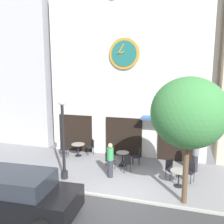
{
  "coord_description": "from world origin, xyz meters",
  "views": [
    {
      "loc": [
        2.25,
        -8.46,
        5.02
      ],
      "look_at": [
        -0.98,
        2.47,
        3.05
      ],
      "focal_mm": 38.46,
      "sensor_mm": 36.0,
      "label": 1
    }
  ],
  "objects_px": {
    "parked_car_black": "(17,195)",
    "cafe_chair_right_end": "(190,170)",
    "cafe_chair_left_end": "(126,162)",
    "pedestrian_green": "(110,160)",
    "street_lamp": "(63,138)",
    "cafe_chair_by_entrance": "(170,168)",
    "cafe_chair_facing_wall": "(91,146)",
    "cafe_chair_mid_row": "(109,160)",
    "cafe_chair_corner": "(63,148)",
    "street_tree": "(189,113)",
    "pedestrian_grey": "(196,155)",
    "cafe_table_leftmost": "(78,147)",
    "cafe_table_center_left": "(179,175)",
    "cafe_table_center_right": "(123,156)",
    "cafe_chair_facing_street": "(138,155)"
  },
  "relations": [
    {
      "from": "cafe_chair_right_end",
      "to": "cafe_chair_facing_street",
      "type": "bearing_deg",
      "value": 154.61
    },
    {
      "from": "street_tree",
      "to": "cafe_chair_mid_row",
      "type": "relative_size",
      "value": 5.36
    },
    {
      "from": "cafe_chair_left_end",
      "to": "cafe_chair_corner",
      "type": "height_order",
      "value": "same"
    },
    {
      "from": "street_lamp",
      "to": "parked_car_black",
      "type": "bearing_deg",
      "value": -93.51
    },
    {
      "from": "cafe_chair_left_end",
      "to": "cafe_chair_by_entrance",
      "type": "relative_size",
      "value": 1.0
    },
    {
      "from": "cafe_chair_corner",
      "to": "pedestrian_grey",
      "type": "height_order",
      "value": "pedestrian_grey"
    },
    {
      "from": "cafe_chair_right_end",
      "to": "pedestrian_green",
      "type": "xyz_separation_m",
      "value": [
        -3.63,
        -0.62,
        0.33
      ]
    },
    {
      "from": "street_tree",
      "to": "cafe_chair_mid_row",
      "type": "xyz_separation_m",
      "value": [
        -3.7,
        2.18,
        -2.97
      ]
    },
    {
      "from": "cafe_table_center_right",
      "to": "cafe_chair_right_end",
      "type": "distance_m",
      "value": 3.52
    },
    {
      "from": "cafe_table_center_right",
      "to": "street_lamp",
      "type": "bearing_deg",
      "value": -135.11
    },
    {
      "from": "street_tree",
      "to": "cafe_chair_right_end",
      "type": "height_order",
      "value": "street_tree"
    },
    {
      "from": "cafe_table_center_right",
      "to": "cafe_chair_right_end",
      "type": "xyz_separation_m",
      "value": [
        3.4,
        -0.89,
        0.01
      ]
    },
    {
      "from": "street_lamp",
      "to": "cafe_table_center_right",
      "type": "relative_size",
      "value": 5.15
    },
    {
      "from": "pedestrian_green",
      "to": "pedestrian_grey",
      "type": "distance_m",
      "value": 4.32
    },
    {
      "from": "cafe_chair_right_end",
      "to": "cafe_table_center_left",
      "type": "bearing_deg",
      "value": -125.79
    },
    {
      "from": "cafe_table_leftmost",
      "to": "pedestrian_green",
      "type": "distance_m",
      "value": 3.47
    },
    {
      "from": "street_lamp",
      "to": "cafe_table_center_right",
      "type": "bearing_deg",
      "value": 44.89
    },
    {
      "from": "cafe_table_leftmost",
      "to": "cafe_chair_by_entrance",
      "type": "xyz_separation_m",
      "value": [
        5.41,
        -1.56,
        -0.02
      ]
    },
    {
      "from": "pedestrian_green",
      "to": "cafe_chair_corner",
      "type": "bearing_deg",
      "value": 151.57
    },
    {
      "from": "cafe_table_center_left",
      "to": "pedestrian_grey",
      "type": "height_order",
      "value": "pedestrian_grey"
    },
    {
      "from": "cafe_chair_facing_street",
      "to": "parked_car_black",
      "type": "relative_size",
      "value": 0.2
    },
    {
      "from": "street_lamp",
      "to": "cafe_chair_by_entrance",
      "type": "distance_m",
      "value": 5.17
    },
    {
      "from": "cafe_chair_right_end",
      "to": "cafe_chair_corner",
      "type": "distance_m",
      "value": 7.21
    },
    {
      "from": "cafe_chair_left_end",
      "to": "pedestrian_green",
      "type": "height_order",
      "value": "pedestrian_green"
    },
    {
      "from": "cafe_chair_left_end",
      "to": "pedestrian_green",
      "type": "xyz_separation_m",
      "value": [
        -0.62,
        -0.76,
        0.33
      ]
    },
    {
      "from": "cafe_chair_by_entrance",
      "to": "cafe_chair_left_end",
      "type": "bearing_deg",
      "value": 176.63
    },
    {
      "from": "cafe_table_leftmost",
      "to": "cafe_chair_by_entrance",
      "type": "distance_m",
      "value": 5.63
    },
    {
      "from": "cafe_chair_right_end",
      "to": "cafe_chair_by_entrance",
      "type": "distance_m",
      "value": 0.88
    },
    {
      "from": "cafe_chair_mid_row",
      "to": "pedestrian_grey",
      "type": "bearing_deg",
      "value": 13.15
    },
    {
      "from": "cafe_chair_facing_wall",
      "to": "cafe_chair_mid_row",
      "type": "relative_size",
      "value": 1.0
    },
    {
      "from": "cafe_table_center_left",
      "to": "pedestrian_grey",
      "type": "distance_m",
      "value": 2.05
    },
    {
      "from": "pedestrian_green",
      "to": "street_tree",
      "type": "bearing_deg",
      "value": -21.68
    },
    {
      "from": "street_tree",
      "to": "cafe_chair_left_end",
      "type": "xyz_separation_m",
      "value": [
        -2.77,
        2.11,
        -2.97
      ]
    },
    {
      "from": "cafe_chair_mid_row",
      "to": "pedestrian_grey",
      "type": "height_order",
      "value": "pedestrian_grey"
    },
    {
      "from": "cafe_chair_right_end",
      "to": "parked_car_black",
      "type": "bearing_deg",
      "value": -142.76
    },
    {
      "from": "street_lamp",
      "to": "cafe_chair_corner",
      "type": "relative_size",
      "value": 4.26
    },
    {
      "from": "cafe_table_center_left",
      "to": "cafe_chair_corner",
      "type": "distance_m",
      "value": 6.89
    },
    {
      "from": "parked_car_black",
      "to": "cafe_chair_right_end",
      "type": "bearing_deg",
      "value": 37.24
    },
    {
      "from": "street_lamp",
      "to": "cafe_chair_mid_row",
      "type": "distance_m",
      "value": 2.73
    },
    {
      "from": "cafe_table_leftmost",
      "to": "pedestrian_grey",
      "type": "xyz_separation_m",
      "value": [
        6.58,
        -0.38,
        0.31
      ]
    },
    {
      "from": "street_lamp",
      "to": "pedestrian_grey",
      "type": "distance_m",
      "value": 6.57
    },
    {
      "from": "pedestrian_green",
      "to": "pedestrian_grey",
      "type": "height_order",
      "value": "same"
    },
    {
      "from": "pedestrian_grey",
      "to": "cafe_chair_mid_row",
      "type": "bearing_deg",
      "value": -166.85
    },
    {
      "from": "cafe_chair_left_end",
      "to": "cafe_chair_mid_row",
      "type": "distance_m",
      "value": 0.93
    },
    {
      "from": "cafe_chair_corner",
      "to": "cafe_chair_right_end",
      "type": "bearing_deg",
      "value": -10.08
    },
    {
      "from": "street_lamp",
      "to": "pedestrian_grey",
      "type": "xyz_separation_m",
      "value": [
        5.95,
        2.56,
        -1.09
      ]
    },
    {
      "from": "street_tree",
      "to": "cafe_table_center_right",
      "type": "bearing_deg",
      "value": 137.86
    },
    {
      "from": "pedestrian_green",
      "to": "parked_car_black",
      "type": "distance_m",
      "value": 4.43
    },
    {
      "from": "street_lamp",
      "to": "cafe_chair_right_end",
      "type": "distance_m",
      "value": 5.99
    },
    {
      "from": "cafe_table_center_right",
      "to": "cafe_chair_corner",
      "type": "xyz_separation_m",
      "value": [
        -3.7,
        0.37,
        0.01
      ]
    }
  ]
}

